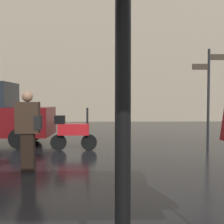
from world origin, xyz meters
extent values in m
cylinder|color=black|center=(-0.17, -1.12, 1.36)|extent=(0.09, 0.09, 2.72)
cube|color=black|center=(-1.83, 2.92, 0.39)|extent=(0.26, 0.16, 0.78)
cube|color=#332319|center=(-1.83, 2.92, 1.10)|extent=(0.47, 0.21, 0.63)
sphere|color=#936B4C|center=(-1.83, 2.92, 1.52)|extent=(0.22, 0.22, 0.22)
cube|color=black|center=(-1.62, 2.92, 1.00)|extent=(0.12, 0.24, 0.28)
cylinder|color=black|center=(-0.73, 5.31, 0.23)|extent=(0.46, 0.09, 0.46)
cylinder|color=black|center=(-1.61, 5.31, 0.23)|extent=(0.46, 0.09, 0.46)
cube|color=red|center=(-1.17, 5.31, 0.61)|extent=(0.88, 0.32, 0.32)
cube|color=black|center=(-1.57, 5.31, 0.89)|extent=(0.28, 0.28, 0.24)
cylinder|color=black|center=(-0.77, 5.31, 0.96)|extent=(0.06, 0.06, 0.55)
cylinder|color=black|center=(-2.82, 7.24, 0.31)|extent=(0.62, 0.18, 0.62)
cylinder|color=black|center=(-2.82, 5.59, 0.31)|extent=(0.62, 0.18, 0.62)
cylinder|color=black|center=(2.96, 5.87, 1.52)|extent=(0.08, 0.08, 3.04)
cube|color=#33281E|center=(3.24, 5.87, 2.79)|extent=(0.56, 0.04, 0.18)
cube|color=#33281E|center=(2.70, 5.87, 2.49)|extent=(0.52, 0.04, 0.18)
camera|label=1|loc=(-0.28, -2.71, 1.45)|focal=44.63mm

